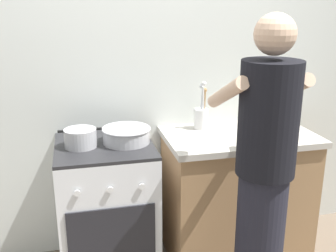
{
  "coord_description": "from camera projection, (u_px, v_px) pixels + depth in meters",
  "views": [
    {
      "loc": [
        -0.51,
        -2.21,
        1.74
      ],
      "look_at": [
        0.05,
        0.12,
        1.0
      ],
      "focal_mm": 42.73,
      "sensor_mm": 36.0,
      "label": 1
    }
  ],
  "objects": [
    {
      "name": "stove_range",
      "position": [
        107.0,
        210.0,
        2.6
      ],
      "size": [
        0.6,
        0.62,
        0.9
      ],
      "color": "silver",
      "rests_on": "ground"
    },
    {
      "name": "back_wall",
      "position": [
        176.0,
        75.0,
        2.82
      ],
      "size": [
        3.2,
        0.1,
        2.5
      ],
      "color": "silver",
      "rests_on": "ground"
    },
    {
      "name": "pot",
      "position": [
        80.0,
        138.0,
        2.42
      ],
      "size": [
        0.26,
        0.19,
        0.11
      ],
      "color": "#B2B2B7",
      "rests_on": "stove_range"
    },
    {
      "name": "person",
      "position": [
        263.0,
        180.0,
        2.07
      ],
      "size": [
        0.41,
        0.5,
        1.7
      ],
      "color": "black",
      "rests_on": "ground"
    },
    {
      "name": "mixing_bowl",
      "position": [
        126.0,
        134.0,
        2.49
      ],
      "size": [
        0.31,
        0.31,
        0.1
      ],
      "color": "#B7B7BC",
      "rests_on": "stove_range"
    },
    {
      "name": "countertop",
      "position": [
        236.0,
        194.0,
        2.8
      ],
      "size": [
        1.0,
        0.6,
        0.9
      ],
      "color": "#99724C",
      "rests_on": "ground"
    },
    {
      "name": "utensil_crock",
      "position": [
        201.0,
        116.0,
        2.76
      ],
      "size": [
        0.1,
        0.1,
        0.33
      ],
      "color": "silver",
      "rests_on": "countertop"
    },
    {
      "name": "oil_bottle",
      "position": [
        273.0,
        122.0,
        2.61
      ],
      "size": [
        0.06,
        0.06,
        0.22
      ],
      "color": "gold",
      "rests_on": "countertop"
    }
  ]
}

